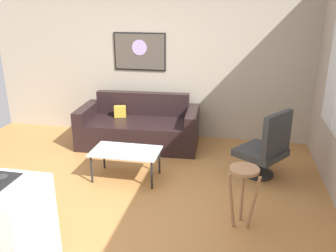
# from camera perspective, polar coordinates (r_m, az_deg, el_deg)

# --- Properties ---
(ground) EXTENTS (6.40, 6.40, 0.04)m
(ground) POSITION_cam_1_polar(r_m,az_deg,el_deg) (4.62, -7.40, -11.80)
(ground) COLOR #AC733C
(back_wall) EXTENTS (6.40, 0.05, 2.80)m
(back_wall) POSITION_cam_1_polar(r_m,az_deg,el_deg) (6.37, -0.93, 10.70)
(back_wall) COLOR #AEA28E
(back_wall) RESTS_ON ground
(couch) EXTENTS (2.06, 1.01, 0.86)m
(couch) POSITION_cam_1_polar(r_m,az_deg,el_deg) (6.12, -4.68, -0.40)
(couch) COLOR black
(couch) RESTS_ON ground
(coffee_table) EXTENTS (0.94, 0.55, 0.42)m
(coffee_table) POSITION_cam_1_polar(r_m,az_deg,el_deg) (4.94, -6.81, -4.33)
(coffee_table) COLOR silver
(coffee_table) RESTS_ON ground
(armchair) EXTENTS (0.82, 0.83, 0.98)m
(armchair) POSITION_cam_1_polar(r_m,az_deg,el_deg) (5.09, 15.61, -3.40)
(armchair) COLOR black
(armchair) RESTS_ON ground
(bar_stool) EXTENTS (0.37, 0.36, 0.70)m
(bar_stool) POSITION_cam_1_polar(r_m,az_deg,el_deg) (3.92, 12.10, -8.82)
(bar_stool) COLOR #A2724D
(bar_stool) RESTS_ON ground
(wall_painting) EXTENTS (0.94, 0.03, 0.66)m
(wall_painting) POSITION_cam_1_polar(r_m,az_deg,el_deg) (6.41, -4.60, 11.88)
(wall_painting) COLOR black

